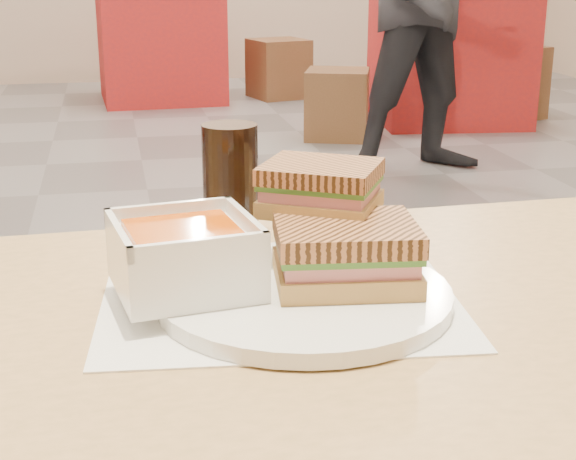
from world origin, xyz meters
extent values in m
cube|color=tan|center=(-0.10, -2.09, 0.73)|extent=(1.22, 0.73, 0.03)
cube|color=white|center=(0.00, -2.00, 0.75)|extent=(0.36, 0.29, 0.00)
cylinder|color=white|center=(0.02, -2.01, 0.76)|extent=(0.27, 0.27, 0.01)
cube|color=white|center=(-0.08, -1.99, 0.79)|extent=(0.14, 0.14, 0.05)
cube|color=#DD5709|center=(-0.08, -1.99, 0.82)|extent=(0.11, 0.11, 0.01)
cube|color=white|center=(-0.03, -1.98, 0.83)|extent=(0.02, 0.12, 0.01)
cube|color=white|center=(-0.14, -2.00, 0.83)|extent=(0.02, 0.12, 0.01)
cube|color=white|center=(-0.09, -1.93, 0.83)|extent=(0.12, 0.02, 0.01)
cube|color=white|center=(-0.08, -2.05, 0.83)|extent=(0.12, 0.02, 0.01)
cube|color=#AC8144|center=(0.06, -2.01, 0.78)|extent=(0.14, 0.12, 0.02)
cube|color=#C36E72|center=(0.06, -2.01, 0.79)|extent=(0.13, 0.11, 0.01)
cube|color=#386B23|center=(0.06, -2.01, 0.80)|extent=(0.14, 0.12, 0.01)
cube|color=#9F613A|center=(0.06, -2.01, 0.82)|extent=(0.14, 0.12, 0.02)
cube|color=#AC8144|center=(0.06, -1.94, 0.83)|extent=(0.14, 0.13, 0.02)
cube|color=#C36E72|center=(0.06, -1.94, 0.84)|extent=(0.13, 0.12, 0.01)
cube|color=#386B23|center=(0.06, -1.94, 0.85)|extent=(0.14, 0.13, 0.01)
cube|color=#9F613A|center=(0.06, -1.94, 0.86)|extent=(0.14, 0.13, 0.02)
cylinder|color=black|center=(-0.02, -1.81, 0.82)|extent=(0.06, 0.06, 0.13)
cube|color=red|center=(2.06, 2.66, 0.41)|extent=(1.02, 1.02, 0.81)
cube|color=red|center=(0.25, 3.91, 0.39)|extent=(0.93, 0.93, 0.78)
cube|color=brown|center=(1.19, 2.24, 0.21)|extent=(0.46, 0.46, 0.41)
cube|color=brown|center=(2.48, 2.68, 0.24)|extent=(0.54, 0.54, 0.48)
cube|color=brown|center=(0.12, 3.75, 0.21)|extent=(0.40, 0.40, 0.42)
cube|color=brown|center=(1.15, 3.84, 0.22)|extent=(0.49, 0.49, 0.45)
camera|label=1|loc=(-0.14, -2.73, 1.06)|focal=53.45mm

